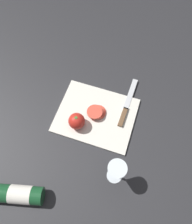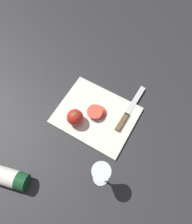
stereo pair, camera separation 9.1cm
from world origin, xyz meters
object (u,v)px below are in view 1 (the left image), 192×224
knife (125,111)px  wine_glass (116,171)px  wine_bottle (15,194)px  tomato_slice_stack_near (96,112)px  whole_tomato (77,121)px

knife → wine_glass: bearing=-171.5°
wine_bottle → wine_glass: size_ratio=2.04×
wine_glass → tomato_slice_stack_near: bearing=-56.8°
wine_glass → tomato_slice_stack_near: wine_glass is taller
wine_glass → knife: 0.32m
tomato_slice_stack_near → knife: bearing=-157.6°
whole_tomato → tomato_slice_stack_near: whole_tomato is taller
wine_bottle → tomato_slice_stack_near: (-0.20, -0.46, -0.01)m
wine_glass → tomato_slice_stack_near: 0.31m
knife → whole_tomato: bearing=126.3°
wine_bottle → wine_glass: bearing=-150.6°
whole_tomato → tomato_slice_stack_near: size_ratio=0.89×
whole_tomato → knife: size_ratio=0.28×
wine_glass → whole_tomato: bearing=-36.0°
wine_bottle → tomato_slice_stack_near: wine_bottle is taller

